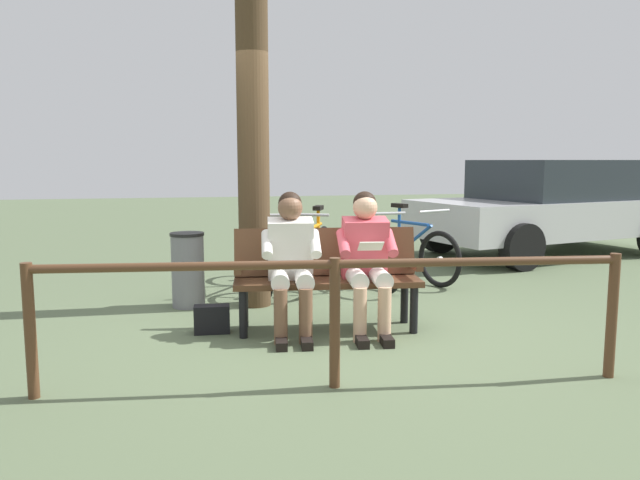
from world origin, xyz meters
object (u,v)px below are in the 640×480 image
(bicycle_blue, at_px, (315,257))
(bicycle_red, at_px, (409,251))
(bicycle_black, at_px, (262,257))
(person_companion, at_px, (291,256))
(handbag, at_px, (212,319))
(person_reading, at_px, (366,255))
(tree_trunk, at_px, (253,149))
(bicycle_green, at_px, (371,255))
(litter_bin, at_px, (188,270))
(bench, at_px, (327,271))
(parked_car, at_px, (550,205))

(bicycle_blue, bearing_deg, bicycle_red, 121.05)
(bicycle_red, relative_size, bicycle_black, 0.94)
(person_companion, distance_m, handbag, 0.87)
(person_reading, xyz_separation_m, bicycle_blue, (0.04, -1.91, -0.31))
(tree_trunk, xyz_separation_m, bicycle_green, (-1.45, -0.73, -1.22))
(bicycle_green, distance_m, bicycle_blue, 0.68)
(person_companion, distance_m, bicycle_green, 2.25)
(bicycle_green, bearing_deg, person_companion, -39.26)
(person_companion, height_order, litter_bin, person_companion)
(bench, xyz_separation_m, bicycle_blue, (-0.26, -1.71, -0.15))
(tree_trunk, distance_m, bicycle_black, 1.47)
(person_companion, xyz_separation_m, parked_car, (-4.70, -3.49, 0.11))
(bicycle_blue, distance_m, parked_car, 4.45)
(bench, height_order, litter_bin, bench)
(parked_car, bearing_deg, bicycle_green, 12.45)
(bicycle_blue, height_order, parked_car, parked_car)
(handbag, xyz_separation_m, litter_bin, (0.19, -1.02, 0.26))
(bench, bearing_deg, handbag, 4.66)
(person_companion, relative_size, bicycle_red, 0.76)
(handbag, bearing_deg, bicycle_green, -139.08)
(bicycle_black, bearing_deg, litter_bin, -48.46)
(bicycle_green, bearing_deg, person_reading, -22.94)
(person_reading, height_order, litter_bin, person_reading)
(handbag, height_order, bicycle_red, bicycle_red)
(person_companion, xyz_separation_m, bicycle_red, (-1.80, -1.98, -0.30))
(tree_trunk, height_order, bicycle_blue, tree_trunk)
(tree_trunk, distance_m, bicycle_blue, 1.62)
(bicycle_blue, relative_size, parked_car, 0.35)
(handbag, height_order, tree_trunk, tree_trunk)
(bench, bearing_deg, bicycle_red, -121.54)
(person_companion, relative_size, parked_car, 0.27)
(bicycle_red, bearing_deg, bicycle_black, -110.25)
(litter_bin, bearing_deg, bicycle_black, -139.17)
(bench, bearing_deg, bicycle_green, -111.91)
(litter_bin, height_order, bicycle_blue, bicycle_blue)
(bicycle_red, height_order, bicycle_black, same)
(person_reading, height_order, parked_car, parked_car)
(litter_bin, relative_size, bicycle_red, 0.48)
(litter_bin, distance_m, bicycle_red, 2.77)
(handbag, height_order, bicycle_black, bicycle_black)
(bench, distance_m, person_companion, 0.39)
(bicycle_blue, bearing_deg, bicycle_black, -72.50)
(tree_trunk, distance_m, bicycle_red, 2.49)
(handbag, xyz_separation_m, tree_trunk, (-0.48, -0.94, 1.46))
(bench, height_order, person_reading, person_reading)
(person_reading, distance_m, bicycle_green, 2.04)
(person_reading, distance_m, parked_car, 5.41)
(bench, bearing_deg, person_reading, 152.98)
(bench, bearing_deg, tree_trunk, -55.32)
(person_reading, distance_m, person_companion, 0.64)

